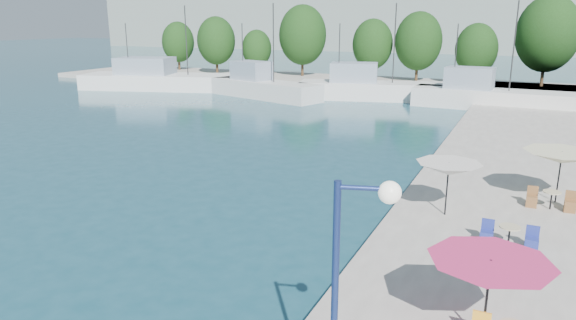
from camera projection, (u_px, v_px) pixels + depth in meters
The scene contains 20 objects.
quay_far at pixel (367, 85), 64.60m from camera, with size 90.00×16.00×0.60m, color gray.
hill_west at pixel (387, 21), 152.88m from camera, with size 180.00×40.00×16.00m, color gray.
trawler_01 at pixel (167, 80), 62.26m from camera, with size 22.14×11.42×10.20m.
trawler_02 at pixel (262, 88), 55.50m from camera, with size 14.13×7.57×10.20m.
trawler_03 at pixel (372, 89), 54.22m from camera, with size 16.65×8.13×10.20m.
trawler_04 at pixel (487, 97), 48.40m from camera, with size 14.53×4.43×10.20m.
tree_01 at pixel (178, 42), 80.14m from camera, with size 5.00×5.00×7.40m.
tree_02 at pixel (216, 41), 74.17m from camera, with size 5.50×5.50×8.14m.
tree_03 at pixel (257, 48), 74.00m from camera, with size 4.25×4.25×6.28m.
tree_04 at pixel (303, 35), 70.60m from camera, with size 6.53×6.53×9.67m.
tree_05 at pixel (373, 44), 67.37m from camera, with size 5.26×5.26×7.79m.
tree_06 at pixel (418, 41), 64.40m from camera, with size 5.84×5.84×8.65m.
tree_07 at pixel (476, 49), 60.65m from camera, with size 4.90×4.90×7.26m.
tree_08 at pixel (548, 34), 59.02m from camera, with size 7.02×7.02×10.39m.
umbrella_pink at pixel (490, 270), 11.73m from camera, with size 2.88×2.88×2.14m.
umbrella_white at pixel (449, 169), 19.80m from camera, with size 2.53×2.53×2.14m.
umbrella_cream at pixel (562, 157), 21.20m from camera, with size 3.07×3.07×2.21m.
cafe_table_02 at pixel (509, 239), 17.27m from camera, with size 1.82×0.70×0.76m.
cafe_table_03 at pixel (551, 202), 20.80m from camera, with size 1.82×0.70×0.76m.
street_lamp at pixel (355, 271), 8.29m from camera, with size 1.01×0.46×5.03m.
Camera 1 is at (10.54, 4.07, 7.98)m, focal length 32.00 mm.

